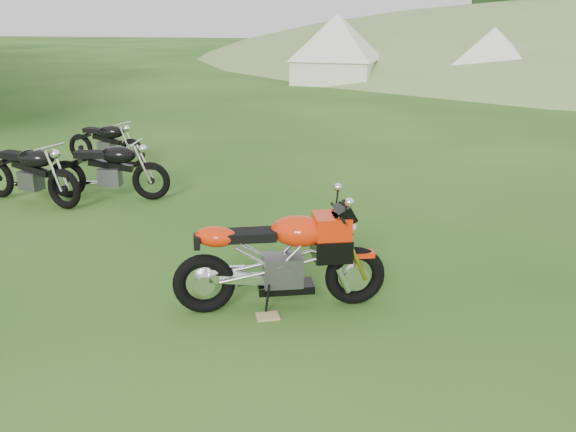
% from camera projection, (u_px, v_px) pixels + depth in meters
% --- Properties ---
extents(ground, '(120.00, 120.00, 0.00)m').
position_uv_depth(ground, '(253.00, 312.00, 6.69)').
color(ground, '#153F0D').
rests_on(ground, ground).
extents(sport_motorcycle, '(2.18, 1.13, 1.27)m').
position_uv_depth(sport_motorcycle, '(281.00, 251.00, 6.60)').
color(sport_motorcycle, red).
rests_on(sport_motorcycle, ground).
extents(plywood_board, '(0.28, 0.25, 0.02)m').
position_uv_depth(plywood_board, '(268.00, 316.00, 6.57)').
color(plywood_board, tan).
rests_on(plywood_board, ground).
extents(vintage_moto_a, '(2.01, 0.62, 1.04)m').
position_uv_depth(vintage_moto_a, '(108.00, 168.00, 10.46)').
color(vintage_moto_a, black).
rests_on(vintage_moto_a, ground).
extents(vintage_moto_b, '(2.07, 1.03, 1.06)m').
position_uv_depth(vintage_moto_b, '(29.00, 171.00, 10.23)').
color(vintage_moto_b, black).
rests_on(vintage_moto_b, ground).
extents(vintage_moto_d, '(1.82, 0.80, 0.93)m').
position_uv_depth(vintage_moto_d, '(105.00, 141.00, 12.82)').
color(vintage_moto_d, black).
rests_on(vintage_moto_d, ground).
extents(tent_left, '(3.53, 3.53, 2.72)m').
position_uv_depth(tent_left, '(337.00, 49.00, 26.34)').
color(tent_left, white).
rests_on(tent_left, ground).
extents(tent_mid, '(3.28, 3.28, 2.42)m').
position_uv_depth(tent_mid, '(493.00, 56.00, 24.90)').
color(tent_mid, silver).
rests_on(tent_mid, ground).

